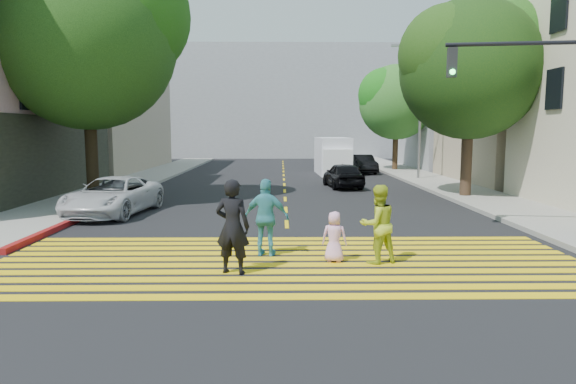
{
  "coord_description": "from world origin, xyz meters",
  "views": [
    {
      "loc": [
        -0.18,
        -10.14,
        2.99
      ],
      "look_at": [
        0.0,
        3.0,
        1.4
      ],
      "focal_mm": 32.0,
      "sensor_mm": 36.0,
      "label": 1
    }
  ],
  "objects_px": {
    "tree_right_near": "(472,62)",
    "dark_car_parked": "(363,164)",
    "tree_left": "(89,30)",
    "pedestrian_child": "(334,237)",
    "pedestrian_man": "(233,227)",
    "pedestrian_extra": "(266,218)",
    "white_van": "(333,157)",
    "silver_car": "(330,159)",
    "traffic_signal": "(548,104)",
    "dark_car_near": "(343,175)",
    "pedestrian_woman": "(378,224)",
    "tree_right_far": "(397,98)",
    "white_sedan": "(113,196)"
  },
  "relations": [
    {
      "from": "tree_right_near",
      "to": "pedestrian_woman",
      "type": "distance_m",
      "value": 13.52
    },
    {
      "from": "tree_right_near",
      "to": "dark_car_parked",
      "type": "relative_size",
      "value": 2.24
    },
    {
      "from": "dark_car_near",
      "to": "white_van",
      "type": "bearing_deg",
      "value": -98.46
    },
    {
      "from": "pedestrian_man",
      "to": "dark_car_near",
      "type": "bearing_deg",
      "value": -91.32
    },
    {
      "from": "tree_left",
      "to": "pedestrian_man",
      "type": "xyz_separation_m",
      "value": [
        6.63,
        -10.64,
        -5.93
      ]
    },
    {
      "from": "pedestrian_child",
      "to": "white_van",
      "type": "height_order",
      "value": "white_van"
    },
    {
      "from": "tree_left",
      "to": "silver_car",
      "type": "distance_m",
      "value": 23.46
    },
    {
      "from": "dark_car_near",
      "to": "white_van",
      "type": "height_order",
      "value": "white_van"
    },
    {
      "from": "pedestrian_child",
      "to": "tree_right_far",
      "type": "bearing_deg",
      "value": -93.29
    },
    {
      "from": "white_sedan",
      "to": "dark_car_near",
      "type": "bearing_deg",
      "value": 49.58
    },
    {
      "from": "pedestrian_woman",
      "to": "dark_car_parked",
      "type": "bearing_deg",
      "value": -117.42
    },
    {
      "from": "white_sedan",
      "to": "pedestrian_extra",
      "type": "bearing_deg",
      "value": -40.27
    },
    {
      "from": "tree_left",
      "to": "dark_car_parked",
      "type": "height_order",
      "value": "tree_left"
    },
    {
      "from": "dark_car_near",
      "to": "traffic_signal",
      "type": "relative_size",
      "value": 0.69
    },
    {
      "from": "dark_car_near",
      "to": "silver_car",
      "type": "bearing_deg",
      "value": -99.28
    },
    {
      "from": "pedestrian_woman",
      "to": "pedestrian_child",
      "type": "bearing_deg",
      "value": -26.28
    },
    {
      "from": "pedestrian_man",
      "to": "pedestrian_extra",
      "type": "distance_m",
      "value": 1.67
    },
    {
      "from": "pedestrian_child",
      "to": "dark_car_parked",
      "type": "distance_m",
      "value": 24.73
    },
    {
      "from": "tree_right_far",
      "to": "pedestrian_child",
      "type": "height_order",
      "value": "tree_right_far"
    },
    {
      "from": "pedestrian_woman",
      "to": "white_sedan",
      "type": "xyz_separation_m",
      "value": [
        -8.14,
        6.86,
        -0.22
      ]
    },
    {
      "from": "pedestrian_child",
      "to": "silver_car",
      "type": "distance_m",
      "value": 29.29
    },
    {
      "from": "dark_car_parked",
      "to": "pedestrian_extra",
      "type": "bearing_deg",
      "value": -108.78
    },
    {
      "from": "tree_right_far",
      "to": "silver_car",
      "type": "distance_m",
      "value": 7.15
    },
    {
      "from": "tree_left",
      "to": "pedestrian_woman",
      "type": "relative_size",
      "value": 5.77
    },
    {
      "from": "tree_left",
      "to": "white_van",
      "type": "distance_m",
      "value": 18.41
    },
    {
      "from": "pedestrian_woman",
      "to": "white_sedan",
      "type": "relative_size",
      "value": 0.37
    },
    {
      "from": "pedestrian_child",
      "to": "traffic_signal",
      "type": "relative_size",
      "value": 0.21
    },
    {
      "from": "tree_right_near",
      "to": "pedestrian_extra",
      "type": "xyz_separation_m",
      "value": [
        -8.53,
        -10.29,
        -4.97
      ]
    },
    {
      "from": "pedestrian_extra",
      "to": "silver_car",
      "type": "distance_m",
      "value": 28.87
    },
    {
      "from": "dark_car_near",
      "to": "dark_car_parked",
      "type": "distance_m",
      "value": 9.49
    },
    {
      "from": "tree_right_far",
      "to": "traffic_signal",
      "type": "xyz_separation_m",
      "value": [
        -1.19,
        -23.48,
        -1.61
      ]
    },
    {
      "from": "pedestrian_woman",
      "to": "tree_right_near",
      "type": "bearing_deg",
      "value": -137.77
    },
    {
      "from": "dark_car_parked",
      "to": "traffic_signal",
      "type": "xyz_separation_m",
      "value": [
        1.51,
        -21.76,
        3.04
      ]
    },
    {
      "from": "tree_left",
      "to": "pedestrian_woman",
      "type": "bearing_deg",
      "value": -45.07
    },
    {
      "from": "silver_car",
      "to": "traffic_signal",
      "type": "distance_m",
      "value": 26.98
    },
    {
      "from": "pedestrian_man",
      "to": "pedestrian_woman",
      "type": "xyz_separation_m",
      "value": [
        3.18,
        0.8,
        -0.11
      ]
    },
    {
      "from": "silver_car",
      "to": "dark_car_parked",
      "type": "height_order",
      "value": "silver_car"
    },
    {
      "from": "silver_car",
      "to": "traffic_signal",
      "type": "height_order",
      "value": "traffic_signal"
    },
    {
      "from": "tree_left",
      "to": "pedestrian_man",
      "type": "height_order",
      "value": "tree_left"
    },
    {
      "from": "pedestrian_man",
      "to": "white_van",
      "type": "height_order",
      "value": "white_van"
    },
    {
      "from": "pedestrian_woman",
      "to": "dark_car_near",
      "type": "height_order",
      "value": "pedestrian_woman"
    },
    {
      "from": "tree_left",
      "to": "pedestrian_child",
      "type": "xyz_separation_m",
      "value": [
        8.85,
        -9.72,
        -6.35
      ]
    },
    {
      "from": "pedestrian_child",
      "to": "pedestrian_extra",
      "type": "bearing_deg",
      "value": -9.31
    },
    {
      "from": "pedestrian_extra",
      "to": "silver_car",
      "type": "height_order",
      "value": "pedestrian_extra"
    },
    {
      "from": "tree_right_far",
      "to": "pedestrian_extra",
      "type": "height_order",
      "value": "tree_right_far"
    },
    {
      "from": "silver_car",
      "to": "pedestrian_extra",
      "type": "bearing_deg",
      "value": 82.22
    },
    {
      "from": "pedestrian_man",
      "to": "dark_car_parked",
      "type": "xyz_separation_m",
      "value": [
        6.73,
        25.24,
        -0.36
      ]
    },
    {
      "from": "tree_right_far",
      "to": "traffic_signal",
      "type": "distance_m",
      "value": 23.56
    },
    {
      "from": "pedestrian_man",
      "to": "silver_car",
      "type": "bearing_deg",
      "value": -85.8
    },
    {
      "from": "pedestrian_man",
      "to": "dark_car_parked",
      "type": "distance_m",
      "value": 26.12
    }
  ]
}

